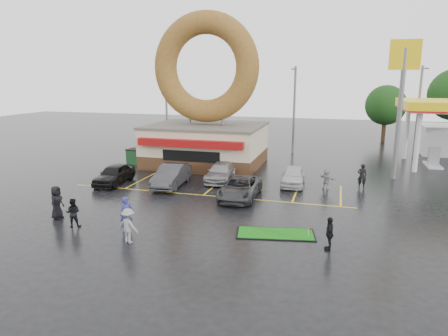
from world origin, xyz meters
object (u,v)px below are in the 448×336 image
(streetlight_left, at_px, (166,106))
(car_black, at_px, (114,174))
(car_silver, at_px, (221,172))
(person_blue, at_px, (126,215))
(streetlight_mid, at_px, (294,108))
(shell_sign, at_px, (402,84))
(dumpster, at_px, (138,157))
(car_dgrey, at_px, (172,175))
(car_grey, at_px, (240,188))
(streetlight_right, at_px, (418,110))
(donut_shop, at_px, (206,116))
(putting_green, at_px, (275,234))
(car_white, at_px, (293,176))
(person_cameraman, at_px, (329,234))

(streetlight_left, distance_m, car_black, 16.24)
(car_silver, bearing_deg, person_blue, -102.25)
(car_black, distance_m, person_blue, 10.11)
(streetlight_left, relative_size, streetlight_mid, 1.00)
(shell_sign, height_order, dumpster, shell_sign)
(car_dgrey, xyz_separation_m, car_silver, (3.04, 2.56, -0.12))
(car_black, bearing_deg, car_grey, -8.43)
(streetlight_right, distance_m, car_dgrey, 25.75)
(donut_shop, relative_size, streetlight_right, 1.50)
(streetlight_right, relative_size, person_blue, 4.87)
(car_black, relative_size, putting_green, 1.04)
(car_black, xyz_separation_m, car_white, (12.96, 3.36, -0.05))
(streetlight_mid, distance_m, putting_green, 23.63)
(car_dgrey, bearing_deg, person_cameraman, -39.72)
(streetlight_mid, bearing_deg, car_grey, -94.79)
(donut_shop, bearing_deg, person_blue, -85.48)
(donut_shop, relative_size, person_cameraman, 8.48)
(streetlight_right, xyz_separation_m, person_cameraman, (-7.53, -25.27, -3.99))
(streetlight_left, bearing_deg, car_black, -80.53)
(shell_sign, bearing_deg, putting_green, -116.93)
(streetlight_right, relative_size, car_grey, 1.80)
(car_white, relative_size, person_cameraman, 2.57)
(streetlight_right, bearing_deg, dumpster, -157.51)
(car_black, relative_size, person_cameraman, 2.74)
(streetlight_left, distance_m, car_white, 20.16)
(person_blue, bearing_deg, putting_green, -24.39)
(person_blue, distance_m, putting_green, 7.73)
(streetlight_mid, distance_m, streetlight_right, 12.04)
(streetlight_mid, xyz_separation_m, person_cameraman, (4.47, -24.27, -3.99))
(streetlight_right, bearing_deg, streetlight_left, -175.60)
(donut_shop, bearing_deg, streetlight_mid, 48.62)
(shell_sign, relative_size, car_grey, 2.12)
(putting_green, bearing_deg, donut_shop, 120.21)
(car_grey, relative_size, person_cameraman, 3.14)
(shell_sign, bearing_deg, dumpster, -178.65)
(streetlight_right, bearing_deg, streetlight_mid, -175.24)
(streetlight_left, xyz_separation_m, dumpster, (0.78, -8.44, -4.13))
(shell_sign, distance_m, streetlight_right, 10.68)
(streetlight_right, height_order, dumpster, streetlight_right)
(streetlight_mid, height_order, person_blue, streetlight_mid)
(shell_sign, relative_size, streetlight_left, 1.18)
(person_blue, height_order, putting_green, person_blue)
(shell_sign, height_order, car_silver, shell_sign)
(car_white, xyz_separation_m, person_cameraman, (2.92, -11.11, 0.10))
(dumpster, bearing_deg, putting_green, -34.81)
(person_blue, bearing_deg, car_dgrey, 61.04)
(car_dgrey, bearing_deg, streetlight_mid, 62.51)
(car_silver, xyz_separation_m, person_cameraman, (8.47, -10.96, 0.12))
(donut_shop, xyz_separation_m, shell_sign, (16.00, -0.97, 2.91))
(shell_sign, relative_size, car_silver, 2.27)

